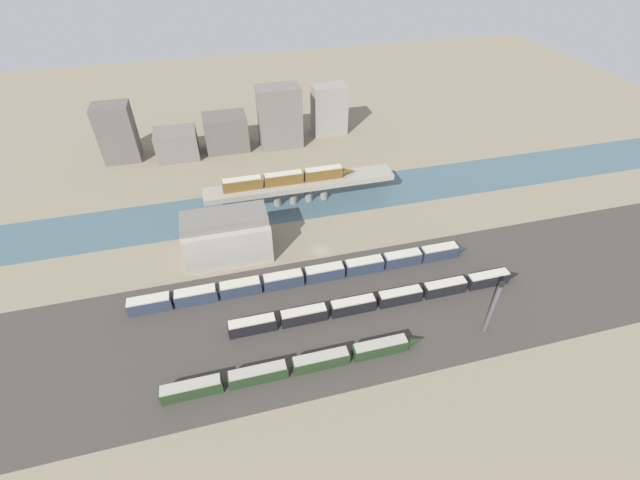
{
  "coord_description": "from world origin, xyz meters",
  "views": [
    {
      "loc": [
        -23.89,
        -90.86,
        80.8
      ],
      "look_at": [
        0.0,
        1.3,
        3.09
      ],
      "focal_mm": 24.0,
      "sensor_mm": 36.0,
      "label": 1
    }
  ],
  "objects_px": {
    "train_on_bridge": "(288,178)",
    "warehouse_building": "(227,236)",
    "signal_tower": "(492,308)",
    "train_yard_near": "(297,366)",
    "train_yard_mid": "(382,300)",
    "train_yard_far": "(309,275)"
  },
  "relations": [
    {
      "from": "warehouse_building",
      "to": "train_yard_far",
      "type": "bearing_deg",
      "value": -39.99
    },
    {
      "from": "train_on_bridge",
      "to": "warehouse_building",
      "type": "bearing_deg",
      "value": -135.45
    },
    {
      "from": "train_yard_far",
      "to": "signal_tower",
      "type": "xyz_separation_m",
      "value": [
        36.4,
        -26.75,
        5.91
      ]
    },
    {
      "from": "train_yard_near",
      "to": "warehouse_building",
      "type": "xyz_separation_m",
      "value": [
        -10.55,
        42.68,
        4.9
      ]
    },
    {
      "from": "train_on_bridge",
      "to": "train_yard_near",
      "type": "xyz_separation_m",
      "value": [
        -11.03,
        -63.93,
        -7.94
      ]
    },
    {
      "from": "train_yard_near",
      "to": "signal_tower",
      "type": "height_order",
      "value": "signal_tower"
    },
    {
      "from": "train_yard_mid",
      "to": "signal_tower",
      "type": "relative_size",
      "value": 4.8
    },
    {
      "from": "train_yard_near",
      "to": "signal_tower",
      "type": "xyz_separation_m",
      "value": [
        45.33,
        -0.42,
        6.11
      ]
    },
    {
      "from": "train_on_bridge",
      "to": "train_yard_far",
      "type": "relative_size",
      "value": 0.47
    },
    {
      "from": "train_yard_far",
      "to": "signal_tower",
      "type": "height_order",
      "value": "signal_tower"
    },
    {
      "from": "train_yard_near",
      "to": "train_yard_mid",
      "type": "bearing_deg",
      "value": 28.51
    },
    {
      "from": "signal_tower",
      "to": "train_yard_mid",
      "type": "bearing_deg",
      "value": 146.64
    },
    {
      "from": "train_on_bridge",
      "to": "train_yard_mid",
      "type": "bearing_deg",
      "value": -75.11
    },
    {
      "from": "train_yard_mid",
      "to": "signal_tower",
      "type": "distance_m",
      "value": 25.66
    },
    {
      "from": "train_on_bridge",
      "to": "train_yard_far",
      "type": "bearing_deg",
      "value": -93.19
    },
    {
      "from": "train_yard_near",
      "to": "train_yard_mid",
      "type": "height_order",
      "value": "train_yard_mid"
    },
    {
      "from": "train_on_bridge",
      "to": "warehouse_building",
      "type": "relative_size",
      "value": 1.83
    },
    {
      "from": "train_on_bridge",
      "to": "warehouse_building",
      "type": "xyz_separation_m",
      "value": [
        -21.58,
        -21.25,
        -3.04
      ]
    },
    {
      "from": "train_on_bridge",
      "to": "train_yard_far",
      "type": "xyz_separation_m",
      "value": [
        -2.1,
        -37.59,
        -7.73
      ]
    },
    {
      "from": "train_yard_mid",
      "to": "train_yard_far",
      "type": "relative_size",
      "value": 0.84
    },
    {
      "from": "train_on_bridge",
      "to": "signal_tower",
      "type": "bearing_deg",
      "value": -61.94
    },
    {
      "from": "train_on_bridge",
      "to": "train_yard_near",
      "type": "height_order",
      "value": "train_on_bridge"
    }
  ]
}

